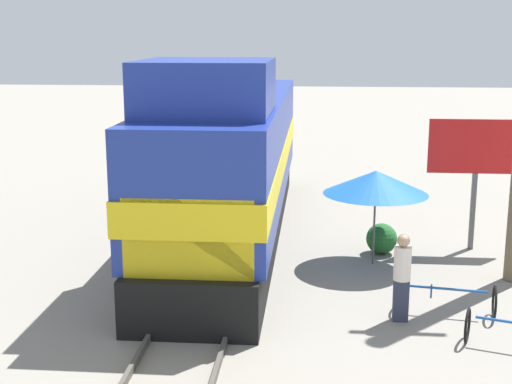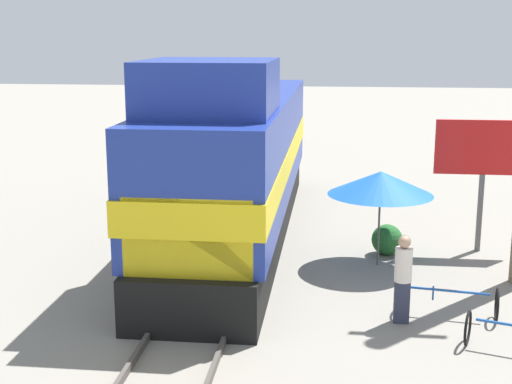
{
  "view_description": "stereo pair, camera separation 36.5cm",
  "coord_description": "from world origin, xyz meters",
  "px_view_note": "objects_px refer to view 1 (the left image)",
  "views": [
    {
      "loc": [
        2.32,
        -15.69,
        5.62
      ],
      "look_at": [
        1.2,
        -2.61,
        2.66
      ],
      "focal_mm": 50.0,
      "sensor_mm": 36.0,
      "label": 1
    },
    {
      "loc": [
        2.68,
        -15.65,
        5.62
      ],
      "look_at": [
        1.2,
        -2.61,
        2.66
      ],
      "focal_mm": 50.0,
      "sensor_mm": 36.0,
      "label": 2
    }
  ],
  "objects_px": {
    "locomotive": "(230,164)",
    "bicycle": "(447,298)",
    "vendor_umbrella": "(376,182)",
    "billboard_sign": "(477,153)",
    "person_bystander": "(402,274)"
  },
  "relations": [
    {
      "from": "locomotive",
      "to": "vendor_umbrella",
      "type": "relative_size",
      "value": 5.59
    },
    {
      "from": "billboard_sign",
      "to": "person_bystander",
      "type": "xyz_separation_m",
      "value": [
        -2.4,
        -5.04,
        -1.6
      ]
    },
    {
      "from": "vendor_umbrella",
      "to": "locomotive",
      "type": "bearing_deg",
      "value": 155.02
    },
    {
      "from": "bicycle",
      "to": "locomotive",
      "type": "bearing_deg",
      "value": -125.11
    },
    {
      "from": "locomotive",
      "to": "billboard_sign",
      "type": "xyz_separation_m",
      "value": [
        6.44,
        -0.26,
        0.44
      ]
    },
    {
      "from": "vendor_umbrella",
      "to": "person_bystander",
      "type": "bearing_deg",
      "value": -85.57
    },
    {
      "from": "locomotive",
      "to": "vendor_umbrella",
      "type": "height_order",
      "value": "locomotive"
    },
    {
      "from": "locomotive",
      "to": "bicycle",
      "type": "xyz_separation_m",
      "value": [
        5.02,
        -4.91,
        -1.77
      ]
    },
    {
      "from": "bicycle",
      "to": "person_bystander",
      "type": "bearing_deg",
      "value": -58.78
    },
    {
      "from": "vendor_umbrella",
      "to": "bicycle",
      "type": "distance_m",
      "value": 3.79
    },
    {
      "from": "person_bystander",
      "to": "bicycle",
      "type": "xyz_separation_m",
      "value": [
        0.97,
        0.39,
        -0.61
      ]
    },
    {
      "from": "vendor_umbrella",
      "to": "billboard_sign",
      "type": "height_order",
      "value": "billboard_sign"
    },
    {
      "from": "locomotive",
      "to": "vendor_umbrella",
      "type": "distance_m",
      "value": 4.16
    },
    {
      "from": "billboard_sign",
      "to": "bicycle",
      "type": "bearing_deg",
      "value": -107.0
    },
    {
      "from": "vendor_umbrella",
      "to": "person_bystander",
      "type": "height_order",
      "value": "vendor_umbrella"
    }
  ]
}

